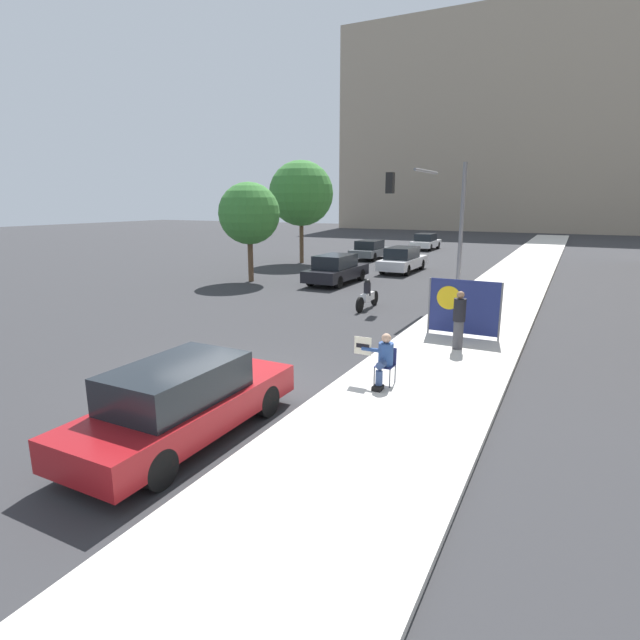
{
  "coord_description": "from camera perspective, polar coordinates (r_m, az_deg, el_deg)",
  "views": [
    {
      "loc": [
        6.73,
        -8.67,
        4.2
      ],
      "look_at": [
        0.62,
        3.19,
        1.01
      ],
      "focal_mm": 28.0,
      "sensor_mm": 36.0,
      "label": 1
    }
  ],
  "objects": [
    {
      "name": "seated_protester",
      "position": [
        11.35,
        7.26,
        -4.33
      ],
      "size": [
        0.94,
        0.77,
        1.18
      ],
      "rotation": [
        0.0,
        0.0,
        0.23
      ],
      "color": "#474C56",
      "rests_on": "sidewalk_curb"
    },
    {
      "name": "parked_car_curbside",
      "position": [
        9.31,
        -15.36,
        -8.96
      ],
      "size": [
        1.72,
        4.71,
        1.46
      ],
      "color": "maroon",
      "rests_on": "ground_plane"
    },
    {
      "name": "building_backdrop_far",
      "position": [
        81.23,
        22.24,
        19.95
      ],
      "size": [
        52.0,
        12.0,
        29.52
      ],
      "color": "gray",
      "rests_on": "ground_plane"
    },
    {
      "name": "protest_banner",
      "position": [
        15.81,
        16.05,
        1.45
      ],
      "size": [
        2.2,
        0.06,
        1.76
      ],
      "color": "slate",
      "rests_on": "sidewalk_curb"
    },
    {
      "name": "jogger_on_sidewalk",
      "position": [
        14.48,
        15.6,
        0.02
      ],
      "size": [
        0.34,
        0.34,
        1.65
      ],
      "rotation": [
        0.0,
        0.0,
        3.2
      ],
      "color": "#424247",
      "rests_on": "sidewalk_curb"
    },
    {
      "name": "traffic_light_pole",
      "position": [
        20.86,
        12.8,
        12.21
      ],
      "size": [
        3.23,
        3.0,
        5.52
      ],
      "color": "slate",
      "rests_on": "sidewalk_curb"
    },
    {
      "name": "street_tree_midblock",
      "position": [
        34.93,
        -2.17,
        14.25
      ],
      "size": [
        4.37,
        4.37,
        6.91
      ],
      "color": "brown",
      "rests_on": "ground_plane"
    },
    {
      "name": "car_on_road_nearest",
      "position": [
        26.12,
        1.85,
        5.82
      ],
      "size": [
        1.79,
        4.61,
        1.51
      ],
      "color": "black",
      "rests_on": "ground_plane"
    },
    {
      "name": "car_on_road_distant",
      "position": [
        37.48,
        5.74,
        7.99
      ],
      "size": [
        1.79,
        4.2,
        1.4
      ],
      "color": "#565B60",
      "rests_on": "ground_plane"
    },
    {
      "name": "motorcycle_on_road",
      "position": [
        20.0,
        5.44,
        2.77
      ],
      "size": [
        0.28,
        2.17,
        1.2
      ],
      "color": "white",
      "rests_on": "ground_plane"
    },
    {
      "name": "sidewalk_curb",
      "position": [
        24.2,
        19.96,
        2.77
      ],
      "size": [
        3.6,
        90.0,
        0.13
      ],
      "primitive_type": "cube",
      "color": "beige",
      "rests_on": "ground_plane"
    },
    {
      "name": "ground_plane",
      "position": [
        11.75,
        -9.96,
        -7.72
      ],
      "size": [
        160.0,
        160.0,
        0.0
      ],
      "primitive_type": "plane",
      "color": "#303033"
    },
    {
      "name": "car_on_road_midblock",
      "position": [
        30.87,
        9.41,
        6.82
      ],
      "size": [
        1.74,
        4.79,
        1.51
      ],
      "color": "silver",
      "rests_on": "ground_plane"
    },
    {
      "name": "street_tree_near_curb",
      "position": [
        26.9,
        -8.1,
        11.94
      ],
      "size": [
        3.21,
        3.21,
        5.19
      ],
      "color": "brown",
      "rests_on": "ground_plane"
    },
    {
      "name": "car_on_road_far_lane",
      "position": [
        45.76,
        12.0,
        8.75
      ],
      "size": [
        1.73,
        4.22,
        1.42
      ],
      "color": "white",
      "rests_on": "ground_plane"
    }
  ]
}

